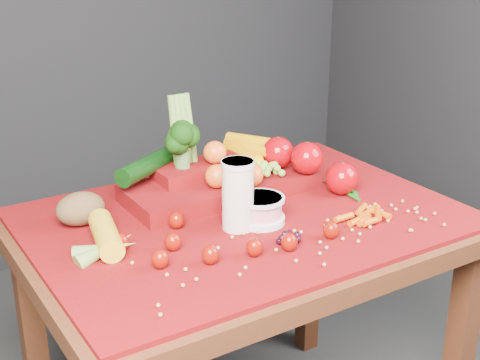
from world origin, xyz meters
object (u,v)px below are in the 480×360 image
yogurt_bowl (260,209)px  produce_mound (231,171)px  table (244,253)px  milk_glass (238,193)px

yogurt_bowl → produce_mound: size_ratio=0.20×
yogurt_bowl → table: bearing=99.4°
milk_glass → produce_mound: size_ratio=0.28×
table → produce_mound: 0.23m
milk_glass → yogurt_bowl: 0.08m
table → milk_glass: milk_glass is taller
table → produce_mound: (0.05, 0.15, 0.17)m
table → yogurt_bowl: bearing=-80.6°
yogurt_bowl → milk_glass: bearing=179.7°
produce_mound → table: bearing=-109.7°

